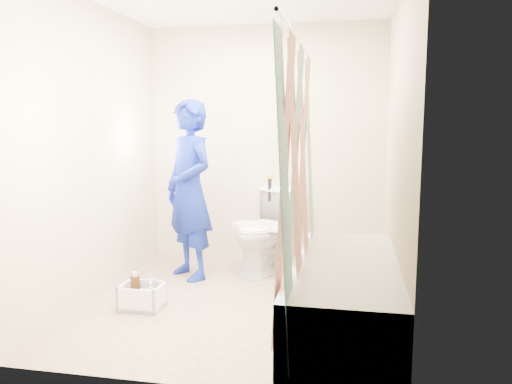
% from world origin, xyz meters
% --- Properties ---
extents(floor, '(2.60, 2.60, 0.00)m').
position_xyz_m(floor, '(0.00, 0.00, 0.00)').
color(floor, gray).
rests_on(floor, ground).
extents(wall_back, '(2.40, 0.02, 2.40)m').
position_xyz_m(wall_back, '(0.00, 1.30, 1.20)').
color(wall_back, beige).
rests_on(wall_back, ground).
extents(wall_front, '(2.40, 0.02, 2.40)m').
position_xyz_m(wall_front, '(0.00, -1.30, 1.20)').
color(wall_front, beige).
rests_on(wall_front, ground).
extents(wall_left, '(0.02, 2.60, 2.40)m').
position_xyz_m(wall_left, '(-1.20, 0.00, 1.20)').
color(wall_left, beige).
rests_on(wall_left, ground).
extents(wall_right, '(0.02, 2.60, 2.40)m').
position_xyz_m(wall_right, '(1.20, 0.00, 1.20)').
color(wall_right, beige).
rests_on(wall_right, ground).
extents(bathtub, '(0.70, 1.75, 0.50)m').
position_xyz_m(bathtub, '(0.85, -0.43, 0.27)').
color(bathtub, white).
rests_on(bathtub, ground).
extents(curtain_rod, '(0.02, 1.90, 0.02)m').
position_xyz_m(curtain_rod, '(0.52, -0.43, 1.95)').
color(curtain_rod, silver).
rests_on(curtain_rod, wall_back).
extents(shower_curtain, '(0.06, 1.75, 1.80)m').
position_xyz_m(shower_curtain, '(0.52, -0.43, 1.02)').
color(shower_curtain, white).
rests_on(shower_curtain, curtain_rod).
extents(toilet, '(0.69, 0.89, 0.80)m').
position_xyz_m(toilet, '(0.08, 0.90, 0.40)').
color(toilet, silver).
rests_on(toilet, ground).
extents(tank_lid, '(0.53, 0.37, 0.04)m').
position_xyz_m(tank_lid, '(0.04, 0.77, 0.47)').
color(tank_lid, white).
rests_on(tank_lid, toilet).
extents(tank_internals, '(0.19, 0.10, 0.26)m').
position_xyz_m(tank_internals, '(0.11, 1.11, 0.79)').
color(tank_internals, black).
rests_on(tank_internals, toilet).
extents(plumber, '(0.71, 0.69, 1.64)m').
position_xyz_m(plumber, '(-0.58, 0.58, 0.82)').
color(plumber, navy).
rests_on(plumber, ground).
extents(cleaning_caddy, '(0.32, 0.26, 0.24)m').
position_xyz_m(cleaning_caddy, '(-0.68, -0.26, 0.09)').
color(cleaning_caddy, white).
rests_on(cleaning_caddy, ground).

